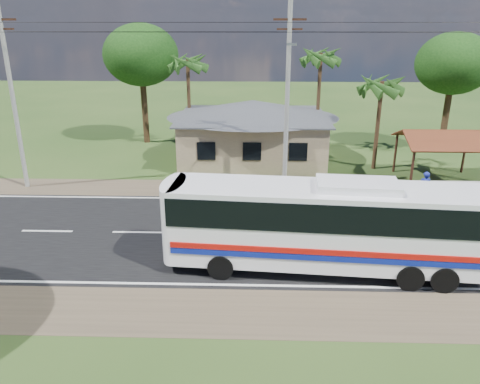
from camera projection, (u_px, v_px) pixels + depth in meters
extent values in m
plane|color=#244017|center=(230.00, 234.00, 22.71)|extent=(120.00, 120.00, 0.00)
cube|color=black|center=(230.00, 234.00, 22.71)|extent=(120.00, 10.00, 0.02)
cube|color=brown|center=(235.00, 189.00, 28.80)|extent=(120.00, 3.00, 0.01)
cube|color=brown|center=(221.00, 312.00, 16.61)|extent=(120.00, 3.00, 0.01)
cube|color=silver|center=(234.00, 199.00, 27.11)|extent=(120.00, 0.15, 0.01)
cube|color=silver|center=(224.00, 285.00, 18.29)|extent=(120.00, 0.15, 0.01)
cube|color=silver|center=(230.00, 233.00, 22.70)|extent=(120.00, 0.15, 0.01)
cube|color=tan|center=(252.00, 138.00, 34.32)|extent=(10.00, 8.00, 3.20)
cube|color=#4C4F54|center=(253.00, 116.00, 33.75)|extent=(10.60, 8.60, 0.10)
pyramid|color=#4C4F54|center=(253.00, 100.00, 33.35)|extent=(12.40, 10.00, 1.20)
cube|color=black|center=(206.00, 151.00, 30.60)|extent=(1.20, 0.08, 1.20)
cube|color=black|center=(252.00, 151.00, 30.52)|extent=(1.20, 0.08, 1.20)
cube|color=black|center=(298.00, 152.00, 30.43)|extent=(1.20, 0.08, 1.20)
cylinder|color=#371F14|center=(412.00, 169.00, 28.23)|extent=(0.16, 0.16, 2.60)
cylinder|color=#371F14|center=(395.00, 153.00, 31.61)|extent=(0.16, 0.16, 2.60)
cylinder|color=#371F14|center=(464.00, 154.00, 31.48)|extent=(0.16, 0.16, 2.60)
cube|color=brown|center=(450.00, 141.00, 28.27)|extent=(5.20, 2.28, 0.90)
cube|color=brown|center=(437.00, 133.00, 30.33)|extent=(5.20, 2.28, 0.90)
cube|color=#371F14|center=(444.00, 131.00, 29.18)|extent=(5.20, 0.12, 0.12)
cube|color=#9E9E99|center=(438.00, 189.00, 27.46)|extent=(7.00, 0.30, 0.90)
cylinder|color=#9E9E99|center=(13.00, 98.00, 27.28)|extent=(0.26, 0.26, 11.00)
cube|color=#371F14|center=(0.00, 19.00, 25.80)|extent=(1.80, 0.12, 0.12)
cube|color=#371F14|center=(1.00, 29.00, 25.97)|extent=(1.40, 0.10, 0.10)
cylinder|color=#9E9E99|center=(287.00, 99.00, 26.82)|extent=(0.26, 0.26, 11.00)
cube|color=#371F14|center=(290.00, 19.00, 25.33)|extent=(1.80, 0.12, 0.12)
cube|color=#371F14|center=(290.00, 29.00, 25.51)|extent=(1.40, 0.10, 0.10)
cylinder|color=gray|center=(290.00, 43.00, 24.81)|extent=(0.08, 2.00, 0.08)
cube|color=gray|center=(292.00, 44.00, 23.87)|extent=(0.50, 0.18, 0.12)
cylinder|color=black|center=(144.00, 23.00, 25.63)|extent=(16.00, 0.02, 0.02)
cylinder|color=black|center=(429.00, 23.00, 25.18)|extent=(15.00, 0.02, 0.02)
cylinder|color=#47301E|center=(378.00, 126.00, 31.71)|extent=(0.28, 0.28, 6.00)
cylinder|color=#47301E|center=(318.00, 104.00, 35.78)|extent=(0.28, 0.28, 7.50)
cylinder|color=#47301E|center=(189.00, 105.00, 36.62)|extent=(0.28, 0.28, 7.00)
cylinder|color=#47301E|center=(145.00, 107.00, 38.80)|extent=(0.50, 0.50, 5.95)
ellipsoid|color=#12330D|center=(141.00, 55.00, 37.36)|extent=(6.00, 6.00, 4.92)
cylinder|color=#47301E|center=(446.00, 116.00, 36.28)|extent=(0.50, 0.50, 5.60)
ellipsoid|color=#12330D|center=(454.00, 63.00, 34.93)|extent=(5.60, 5.60, 4.59)
cube|color=white|center=(327.00, 225.00, 18.78)|extent=(12.70, 3.62, 3.13)
cube|color=black|center=(329.00, 207.00, 18.51)|extent=(12.76, 3.68, 1.15)
cube|color=black|center=(174.00, 208.00, 19.30)|extent=(0.32, 2.40, 1.88)
cube|color=#B4100B|center=(329.00, 253.00, 17.74)|extent=(12.29, 1.04, 0.23)
cube|color=navy|center=(328.00, 259.00, 17.83)|extent=(12.29, 1.04, 0.23)
cube|color=white|center=(358.00, 185.00, 18.08)|extent=(3.26, 1.92, 0.31)
cylinder|color=black|center=(221.00, 267.00, 18.62)|extent=(1.07, 0.45, 1.04)
cylinder|color=black|center=(229.00, 240.00, 20.86)|extent=(1.07, 0.45, 1.04)
cylinder|color=black|center=(410.00, 277.00, 17.86)|extent=(1.07, 0.45, 1.04)
cylinder|color=black|center=(397.00, 249.00, 20.10)|extent=(1.07, 0.45, 1.04)
cylinder|color=black|center=(444.00, 279.00, 17.73)|extent=(1.07, 0.45, 1.04)
cylinder|color=black|center=(427.00, 250.00, 19.97)|extent=(1.07, 0.45, 1.04)
imported|color=black|center=(335.00, 186.00, 27.82)|extent=(1.89, 1.04, 0.94)
imported|color=navy|center=(424.00, 188.00, 26.15)|extent=(0.71, 0.49, 1.89)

